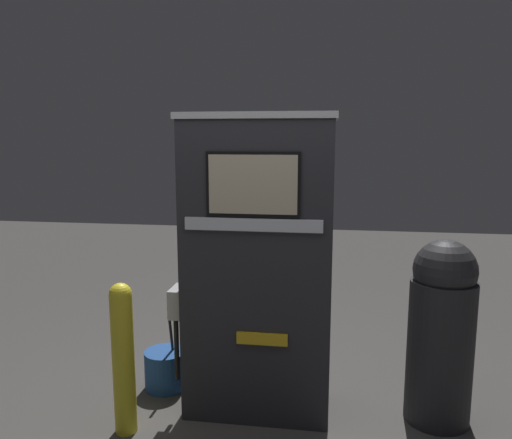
{
  "coord_description": "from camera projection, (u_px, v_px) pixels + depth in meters",
  "views": [
    {
      "loc": [
        0.45,
        -2.88,
        1.82
      ],
      "look_at": [
        0.0,
        0.12,
        1.32
      ],
      "focal_mm": 35.0,
      "sensor_mm": 36.0,
      "label": 1
    }
  ],
  "objects": [
    {
      "name": "ground_plane",
      "position": [
        253.0,
        426.0,
        3.17
      ],
      "size": [
        14.0,
        14.0,
        0.0
      ],
      "primitive_type": "plane",
      "color": "#423F3D"
    },
    {
      "name": "gas_pump",
      "position": [
        258.0,
        267.0,
        3.24
      ],
      "size": [
        1.05,
        0.5,
        1.96
      ],
      "color": "#28282D",
      "rests_on": "ground_plane"
    },
    {
      "name": "safety_bollard",
      "position": [
        123.0,
        355.0,
        3.04
      ],
      "size": [
        0.14,
        0.14,
        0.96
      ],
      "color": "yellow",
      "rests_on": "ground_plane"
    },
    {
      "name": "trash_bin",
      "position": [
        441.0,
        330.0,
        3.16
      ],
      "size": [
        0.41,
        0.41,
        1.19
      ],
      "color": "#232326",
      "rests_on": "ground_plane"
    },
    {
      "name": "squeegee_bucket",
      "position": [
        166.0,
        369.0,
        3.65
      ],
      "size": [
        0.3,
        0.3,
        0.62
      ],
      "color": "#1E478C",
      "rests_on": "ground_plane"
    }
  ]
}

